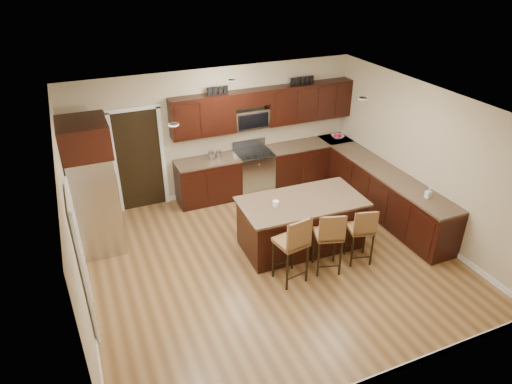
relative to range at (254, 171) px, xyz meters
name	(u,v)px	position (x,y,z in m)	size (l,w,h in m)	color
floor	(272,260)	(-0.68, -2.45, -0.47)	(6.00, 6.00, 0.00)	olive
ceiling	(276,109)	(-0.68, -2.45, 2.23)	(6.00, 6.00, 0.00)	silver
wall_back	(218,133)	(-0.68, 0.30, 0.88)	(6.00, 6.00, 0.00)	tan
wall_left	(73,233)	(-3.68, -2.45, 0.88)	(5.50, 5.50, 0.00)	tan
wall_right	(424,160)	(2.32, -2.45, 0.88)	(5.50, 5.50, 0.00)	tan
base_cabinets	(326,181)	(1.22, -1.01, -0.01)	(4.02, 3.96, 0.92)	black
upper_cabinets	(267,106)	(0.36, 0.13, 1.37)	(4.00, 0.33, 0.80)	black
range	(254,171)	(0.00, 0.00, 0.00)	(0.76, 0.64, 1.11)	silver
microwave	(251,118)	(0.00, 0.15, 1.15)	(0.76, 0.31, 0.40)	silver
doorway	(139,160)	(-2.33, 0.28, 0.56)	(0.85, 0.03, 2.06)	black
pantry_door	(81,264)	(-3.66, -2.75, 0.55)	(0.03, 0.80, 2.04)	white
letter_decor	(261,85)	(0.22, 0.13, 1.82)	(2.20, 0.03, 0.15)	black
island	(301,225)	(-0.03, -2.23, -0.04)	(2.17, 1.18, 0.92)	black
stool_left	(294,243)	(-0.62, -3.08, 0.28)	(0.52, 0.52, 1.20)	brown
stool_mid	(330,236)	(0.02, -3.07, 0.24)	(0.53, 0.53, 1.14)	brown
stool_right	(362,230)	(0.65, -3.07, 0.19)	(0.48, 0.48, 1.06)	brown
refrigerator	(92,186)	(-3.30, -0.84, 0.73)	(0.79, 0.96, 2.35)	silver
floor_mat	(286,206)	(0.36, -0.88, -0.47)	(0.92, 0.61, 0.01)	brown
fruit_bowl	(338,137)	(2.07, 0.00, 0.48)	(0.28, 0.28, 0.07)	silver
soap_bottle	(428,193)	(2.02, -2.99, 0.55)	(0.09, 0.09, 0.20)	#B2B2B2
canister_tall	(211,155)	(-0.94, 0.00, 0.54)	(0.12, 0.12, 0.18)	silver
canister_short	(219,155)	(-0.78, 0.00, 0.53)	(0.11, 0.11, 0.17)	silver
island_jar	(276,204)	(-0.53, -2.23, 0.50)	(0.10, 0.10, 0.10)	white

